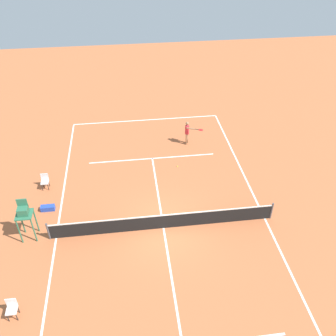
# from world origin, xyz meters

# --- Properties ---
(ground_plane) EXTENTS (60.00, 60.00, 0.00)m
(ground_plane) POSITION_xyz_m (0.00, 0.00, 0.00)
(ground_plane) COLOR #B76038
(court_lines) EXTENTS (11.25, 23.40, 0.01)m
(court_lines) POSITION_xyz_m (0.00, 0.00, 0.00)
(court_lines) COLOR white
(court_lines) RESTS_ON ground
(tennis_net) EXTENTS (11.85, 0.10, 1.07)m
(tennis_net) POSITION_xyz_m (0.00, 0.00, 0.50)
(tennis_net) COLOR #4C4C51
(tennis_net) RESTS_ON ground
(player_serving) EXTENTS (1.19, 0.95, 1.76)m
(player_serving) POSITION_xyz_m (-2.63, -7.89, 1.05)
(player_serving) COLOR #9E704C
(player_serving) RESTS_ON ground
(tennis_ball) EXTENTS (0.07, 0.07, 0.07)m
(tennis_ball) POSITION_xyz_m (-1.54, -5.28, 0.03)
(tennis_ball) COLOR #CCE033
(tennis_ball) RESTS_ON ground
(umpire_chair) EXTENTS (0.80, 0.80, 2.41)m
(umpire_chair) POSITION_xyz_m (6.87, -0.29, 1.61)
(umpire_chair) COLOR #2D6B4C
(umpire_chair) RESTS_ON ground
(courtside_chair_near) EXTENTS (0.44, 0.46, 0.95)m
(courtside_chair_near) POSITION_xyz_m (6.80, 4.17, 0.53)
(courtside_chair_near) COLOR #262626
(courtside_chair_near) RESTS_ON ground
(courtside_chair_mid) EXTENTS (0.44, 0.46, 0.95)m
(courtside_chair_mid) POSITION_xyz_m (6.62, -4.21, 0.53)
(courtside_chair_mid) COLOR #262626
(courtside_chair_mid) RESTS_ON ground
(equipment_bag) EXTENTS (0.76, 0.32, 0.30)m
(equipment_bag) POSITION_xyz_m (6.26, -2.19, 0.15)
(equipment_bag) COLOR #2647B7
(equipment_bag) RESTS_ON ground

